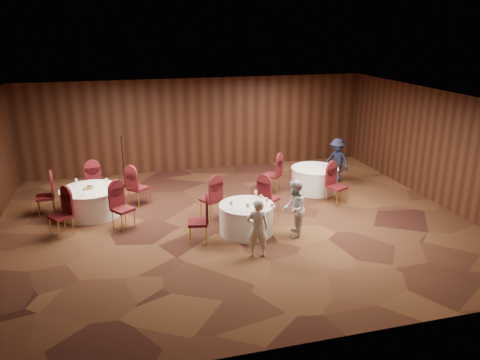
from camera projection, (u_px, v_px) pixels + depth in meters
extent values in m
plane|color=black|center=(235.00, 223.00, 12.22)|extent=(12.00, 12.00, 0.00)
plane|color=silver|center=(234.00, 100.00, 11.20)|extent=(12.00, 12.00, 0.00)
plane|color=black|center=(199.00, 125.00, 16.29)|extent=(12.00, 0.00, 12.00)
plane|color=black|center=(315.00, 255.00, 7.13)|extent=(12.00, 0.00, 12.00)
plane|color=black|center=(440.00, 148.00, 13.18)|extent=(0.00, 10.00, 10.00)
cylinder|color=silver|center=(246.00, 219.00, 11.56)|extent=(1.33, 1.33, 0.72)
cylinder|color=silver|center=(246.00, 205.00, 11.45)|extent=(1.36, 1.36, 0.03)
cylinder|color=silver|center=(91.00, 202.00, 12.65)|extent=(1.56, 1.56, 0.72)
cylinder|color=silver|center=(90.00, 189.00, 12.54)|extent=(1.59, 1.59, 0.03)
cylinder|color=silver|center=(314.00, 180.00, 14.47)|extent=(1.41, 1.41, 0.72)
cylinder|color=silver|center=(315.00, 168.00, 14.35)|extent=(1.44, 1.44, 0.03)
cylinder|color=silver|center=(248.00, 212.00, 11.01)|extent=(0.06, 0.06, 0.01)
cylinder|color=silver|center=(248.00, 209.00, 10.99)|extent=(0.01, 0.01, 0.11)
cone|color=silver|center=(248.00, 205.00, 10.95)|extent=(0.08, 0.08, 0.10)
cylinder|color=silver|center=(256.00, 198.00, 11.85)|extent=(0.06, 0.06, 0.01)
cylinder|color=silver|center=(256.00, 196.00, 11.83)|extent=(0.01, 0.01, 0.11)
cone|color=silver|center=(256.00, 192.00, 11.79)|extent=(0.08, 0.08, 0.10)
cylinder|color=silver|center=(231.00, 209.00, 11.15)|extent=(0.06, 0.06, 0.01)
cylinder|color=silver|center=(231.00, 207.00, 11.13)|extent=(0.01, 0.01, 0.11)
cone|color=silver|center=(231.00, 203.00, 11.10)|extent=(0.08, 0.08, 0.10)
cylinder|color=silver|center=(267.00, 206.00, 11.34)|extent=(0.06, 0.06, 0.01)
cylinder|color=silver|center=(267.00, 204.00, 11.32)|extent=(0.01, 0.01, 0.11)
cone|color=silver|center=(267.00, 200.00, 11.28)|extent=(0.08, 0.08, 0.10)
cylinder|color=white|center=(255.00, 213.00, 10.92)|extent=(0.15, 0.15, 0.01)
sphere|color=#9E6B33|center=(255.00, 211.00, 10.90)|extent=(0.08, 0.08, 0.08)
cylinder|color=white|center=(272.00, 206.00, 11.32)|extent=(0.15, 0.15, 0.01)
sphere|color=#9E6B33|center=(272.00, 205.00, 11.30)|extent=(0.08, 0.08, 0.08)
cylinder|color=white|center=(261.00, 197.00, 11.90)|extent=(0.15, 0.15, 0.01)
sphere|color=#9E6B33|center=(261.00, 196.00, 11.89)|extent=(0.08, 0.08, 0.08)
cylinder|color=silver|center=(107.00, 186.00, 12.76)|extent=(0.06, 0.06, 0.01)
cylinder|color=silver|center=(107.00, 184.00, 12.74)|extent=(0.01, 0.01, 0.11)
cone|color=silver|center=(106.00, 180.00, 12.70)|extent=(0.08, 0.08, 0.10)
cylinder|color=silver|center=(77.00, 186.00, 12.72)|extent=(0.06, 0.06, 0.01)
cylinder|color=silver|center=(76.00, 184.00, 12.70)|extent=(0.01, 0.01, 0.11)
cone|color=silver|center=(76.00, 181.00, 12.67)|extent=(0.08, 0.08, 0.10)
cylinder|color=silver|center=(85.00, 195.00, 12.07)|extent=(0.06, 0.06, 0.01)
cylinder|color=silver|center=(85.00, 193.00, 12.06)|extent=(0.01, 0.01, 0.11)
cone|color=silver|center=(84.00, 189.00, 12.02)|extent=(0.08, 0.08, 0.10)
cylinder|color=olive|center=(90.00, 188.00, 12.52)|extent=(0.22, 0.22, 0.06)
sphere|color=#9E6B33|center=(88.00, 185.00, 12.52)|extent=(0.07, 0.07, 0.07)
sphere|color=#9E6B33|center=(91.00, 186.00, 12.50)|extent=(0.07, 0.07, 0.07)
cylinder|color=silver|center=(324.00, 170.00, 14.14)|extent=(0.06, 0.06, 0.01)
cylinder|color=silver|center=(324.00, 168.00, 14.12)|extent=(0.01, 0.01, 0.11)
cone|color=silver|center=(324.00, 165.00, 14.09)|extent=(0.08, 0.08, 0.10)
cylinder|color=black|center=(125.00, 186.00, 14.95)|extent=(0.24, 0.24, 0.02)
cylinder|color=black|center=(123.00, 162.00, 14.69)|extent=(0.02, 0.02, 1.61)
cylinder|color=black|center=(121.00, 137.00, 14.49)|extent=(0.04, 0.12, 0.04)
imported|color=silver|center=(257.00, 228.00, 10.27)|extent=(0.54, 0.40, 1.36)
imported|color=silver|center=(294.00, 209.00, 11.25)|extent=(0.78, 0.86, 1.44)
imported|color=black|center=(337.00, 160.00, 15.22)|extent=(0.91, 1.07, 1.44)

